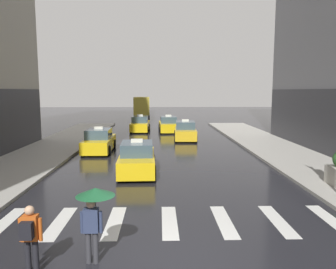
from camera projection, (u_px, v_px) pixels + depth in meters
name	position (u px, v px, depth m)	size (l,w,h in m)	color
crosswalk_markings	(169.00, 222.00, 10.94)	(11.30, 2.80, 0.01)	silver
taxi_lead	(137.00, 159.00, 17.43)	(2.04, 4.59, 1.80)	yellow
taxi_second	(99.00, 142.00, 23.37)	(1.95, 4.55, 1.80)	yellow
taxi_third	(185.00, 131.00, 29.21)	(2.08, 4.61, 1.80)	gold
taxi_fourth	(140.00, 125.00, 35.04)	(2.01, 4.58, 1.80)	yellow
taxi_fifth	(168.00, 125.00, 34.64)	(2.06, 4.60, 1.80)	yellow
box_truck	(142.00, 107.00, 49.18)	(2.47, 7.60, 3.35)	#2D2D2D
pedestrian_with_umbrella	(94.00, 205.00, 8.13)	(0.96, 0.96, 1.94)	#333338
pedestrian_with_backpack	(30.00, 234.00, 7.72)	(0.55, 0.43, 1.65)	black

